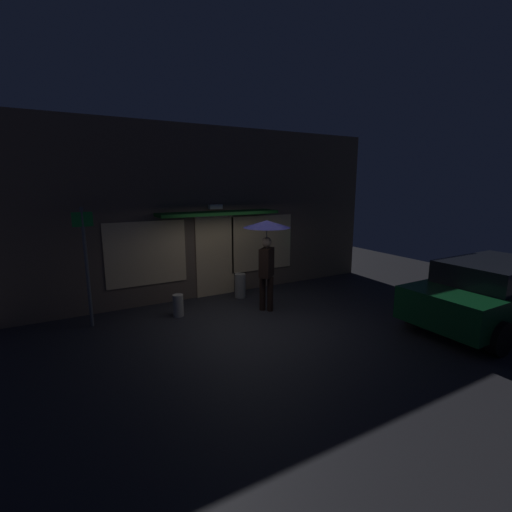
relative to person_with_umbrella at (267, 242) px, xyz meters
name	(u,v)px	position (x,y,z in m)	size (l,w,h in m)	color
ground_plane	(254,320)	(-0.58, -0.41, -1.70)	(18.00, 18.00, 0.00)	#26262B
building_facade	(212,214)	(-0.58, 1.93, 0.54)	(10.23, 1.00, 4.52)	brown
person_with_umbrella	(267,242)	(0.00, 0.00, 0.00)	(1.11, 1.11, 2.21)	black
parked_car	(493,292)	(3.88, -3.16, -0.97)	(4.25, 2.02, 1.42)	#0C3F1E
street_sign_post	(86,261)	(-3.82, 1.00, -0.25)	(0.40, 0.07, 2.58)	#595B60
sidewalk_bollard	(240,286)	(-0.09, 1.24, -1.37)	(0.29, 0.29, 0.66)	#9E998E
sidewalk_bollard_2	(178,305)	(-1.99, 0.68, -1.44)	(0.24, 0.24, 0.52)	#B2A899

